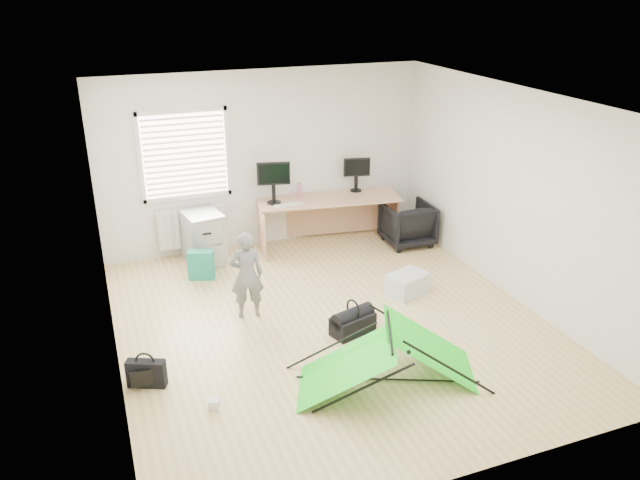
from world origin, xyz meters
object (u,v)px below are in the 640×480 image
object	(u,v)px
desk	(329,221)
kite	(389,356)
filing_cabinet	(203,237)
laptop_bag	(146,373)
storage_crate	(407,284)
monitor_right	(356,179)
person	(247,275)
monitor_left	(274,188)
thermos	(299,190)
office_chair	(407,224)
duffel_bag	(353,324)

from	to	relation	value
desk	kite	size ratio (longest dim) A/B	1.15
desk	kite	bearing A→B (deg)	-94.02
filing_cabinet	laptop_bag	bearing A→B (deg)	-121.63
filing_cabinet	storage_crate	bearing A→B (deg)	-50.35
monitor_right	person	size ratio (longest dim) A/B	0.37
kite	storage_crate	xyz separation A→B (m)	(1.12, 1.66, -0.15)
storage_crate	desk	bearing A→B (deg)	99.76
filing_cabinet	monitor_left	xyz separation A→B (m)	(1.12, 0.06, 0.60)
monitor_right	storage_crate	distance (m)	2.31
laptop_bag	filing_cabinet	bearing A→B (deg)	91.90
monitor_left	storage_crate	size ratio (longest dim) A/B	0.95
monitor_left	thermos	distance (m)	0.46
office_chair	duffel_bag	world-z (taller)	office_chair
kite	laptop_bag	distance (m)	2.50
person	kite	distance (m)	2.13
monitor_left	duffel_bag	bearing A→B (deg)	-74.41
office_chair	storage_crate	distance (m)	1.74
person	duffel_bag	bearing A→B (deg)	149.22
office_chair	laptop_bag	size ratio (longest dim) A/B	1.85
filing_cabinet	storage_crate	world-z (taller)	filing_cabinet
monitor_right	office_chair	world-z (taller)	monitor_right
office_chair	duffel_bag	distance (m)	2.89
monitor_right	storage_crate	world-z (taller)	monitor_right
monitor_right	storage_crate	xyz separation A→B (m)	(-0.20, -2.16, -0.81)
person	kite	bearing A→B (deg)	126.47
person	storage_crate	distance (m)	2.18
filing_cabinet	office_chair	distance (m)	3.16
monitor_right	thermos	world-z (taller)	monitor_right
monitor_left	laptop_bag	xyz separation A→B (m)	(-2.28, -2.91, -0.84)
monitor_left	laptop_bag	size ratio (longest dim) A/B	1.24
monitor_right	office_chair	xyz separation A→B (m)	(0.61, -0.64, -0.62)
office_chair	person	distance (m)	3.23
monitor_right	laptop_bag	world-z (taller)	monitor_right
desk	monitor_left	distance (m)	1.06
filing_cabinet	storage_crate	distance (m)	3.07
desk	person	distance (m)	2.54
duffel_bag	desk	bearing A→B (deg)	57.44
thermos	office_chair	size ratio (longest dim) A/B	0.33
office_chair	laptop_bag	world-z (taller)	office_chair
desk	monitor_right	world-z (taller)	monitor_right
thermos	storage_crate	size ratio (longest dim) A/B	0.47
filing_cabinet	duffel_bag	distance (m)	2.95
filing_cabinet	duffel_bag	world-z (taller)	filing_cabinet
thermos	kite	bearing A→B (deg)	-95.35
desk	monitor_right	distance (m)	0.81
storage_crate	kite	bearing A→B (deg)	-124.03
laptop_bag	monitor_right	bearing A→B (deg)	63.37
monitor_right	storage_crate	size ratio (longest dim) A/B	0.81
office_chair	laptop_bag	xyz separation A→B (m)	(-4.29, -2.37, -0.19)
monitor_right	office_chair	distance (m)	1.08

